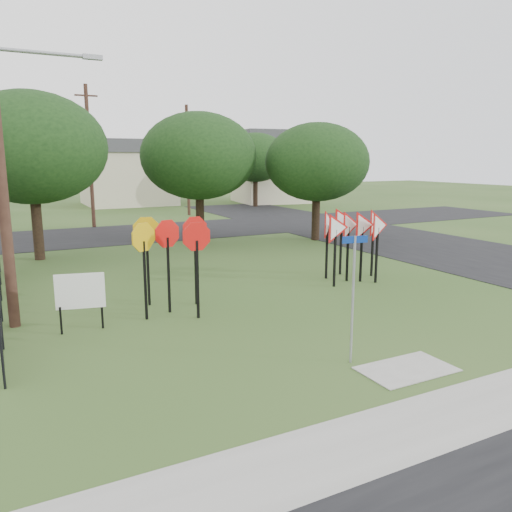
{
  "coord_description": "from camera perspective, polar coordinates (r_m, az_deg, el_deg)",
  "views": [
    {
      "loc": [
        -7.38,
        -9.76,
        4.39
      ],
      "look_at": [
        -0.83,
        3.0,
        1.6
      ],
      "focal_mm": 35.0,
      "sensor_mm": 36.0,
      "label": 1
    }
  ],
  "objects": [
    {
      "name": "ground",
      "position": [
        13.0,
        9.43,
        -8.89
      ],
      "size": [
        140.0,
        140.0,
        0.0
      ],
      "primitive_type": "plane",
      "color": "#2D4A1B"
    },
    {
      "name": "sidewalk",
      "position": [
        10.22,
        24.09,
        -15.38
      ],
      "size": [
        30.0,
        1.6,
        0.02
      ],
      "primitive_type": "cube",
      "color": "gray",
      "rests_on": "ground"
    },
    {
      "name": "street_right",
      "position": [
        28.02,
        17.05,
        1.53
      ],
      "size": [
        8.0,
        50.0,
        0.02
      ],
      "primitive_type": "cube",
      "color": "black",
      "rests_on": "ground"
    },
    {
      "name": "street_far",
      "position": [
        30.97,
        -13.13,
        2.59
      ],
      "size": [
        60.0,
        8.0,
        0.02
      ],
      "primitive_type": "cube",
      "color": "black",
      "rests_on": "ground"
    },
    {
      "name": "curb_pad",
      "position": [
        11.31,
        16.85,
        -12.29
      ],
      "size": [
        2.0,
        1.2,
        0.02
      ],
      "primitive_type": "cube",
      "color": "gray",
      "rests_on": "ground"
    },
    {
      "name": "street_name_sign",
      "position": [
        10.88,
        11.03,
        -3.93
      ],
      "size": [
        0.57,
        0.13,
        2.81
      ],
      "color": "#979AA0",
      "rests_on": "ground"
    },
    {
      "name": "stop_sign_cluster",
      "position": [
        14.47,
        -9.79,
        1.36
      ],
      "size": [
        2.56,
        2.01,
        2.74
      ],
      "color": "black",
      "rests_on": "ground"
    },
    {
      "name": "yield_sign_cluster",
      "position": [
        18.44,
        10.97,
        3.14
      ],
      "size": [
        3.32,
        1.88,
        2.64
      ],
      "color": "black",
      "rests_on": "ground"
    },
    {
      "name": "info_board",
      "position": [
        13.57,
        -19.45,
        -4.03
      ],
      "size": [
        1.21,
        0.3,
        1.53
      ],
      "color": "black",
      "rests_on": "ground"
    },
    {
      "name": "far_pole_a",
      "position": [
        34.19,
        -18.47,
        10.81
      ],
      "size": [
        1.4,
        0.24,
        9.0
      ],
      "color": "#452A1F",
      "rests_on": "ground"
    },
    {
      "name": "far_pole_b",
      "position": [
        40.06,
        -7.81,
        10.85
      ],
      "size": [
        1.4,
        0.24,
        8.5
      ],
      "color": "#452A1F",
      "rests_on": "ground"
    },
    {
      "name": "house_mid",
      "position": [
        51.06,
        -14.49,
        9.27
      ],
      "size": [
        8.4,
        8.4,
        6.2
      ],
      "color": "beige",
      "rests_on": "ground"
    },
    {
      "name": "house_right",
      "position": [
        52.33,
        1.86,
        10.2
      ],
      "size": [
        8.3,
        8.3,
        7.2
      ],
      "color": "beige",
      "rests_on": "ground"
    },
    {
      "name": "tree_near_left",
      "position": [
        23.81,
        -24.34,
        11.18
      ],
      "size": [
        6.4,
        6.4,
        7.27
      ],
      "color": "black",
      "rests_on": "ground"
    },
    {
      "name": "tree_near_mid",
      "position": [
        26.48,
        -6.56,
        11.26
      ],
      "size": [
        6.0,
        6.0,
        6.8
      ],
      "color": "black",
      "rests_on": "ground"
    },
    {
      "name": "tree_near_right",
      "position": [
        27.47,
        6.99,
        10.58
      ],
      "size": [
        5.6,
        5.6,
        6.33
      ],
      "color": "black",
      "rests_on": "ground"
    },
    {
      "name": "tree_far_right",
      "position": [
        46.91,
        -0.07,
        11.19
      ],
      "size": [
        6.0,
        6.0,
        6.8
      ],
      "color": "black",
      "rests_on": "ground"
    }
  ]
}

